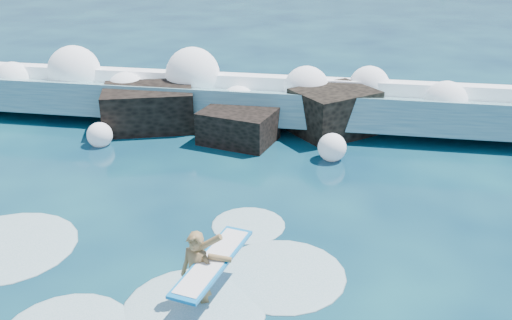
# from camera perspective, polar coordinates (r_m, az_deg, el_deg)

# --- Properties ---
(ground) EXTENTS (200.00, 200.00, 0.00)m
(ground) POSITION_cam_1_polar(r_m,az_deg,el_deg) (11.70, -9.04, -8.80)
(ground) COLOR #07203C
(ground) RESTS_ON ground
(breaking_wave) EXTENTS (19.91, 3.03, 1.72)m
(breaking_wave) POSITION_cam_1_polar(r_m,az_deg,el_deg) (18.66, -4.42, 6.10)
(breaking_wave) COLOR teal
(breaking_wave) RESTS_ON ground
(rock_cluster) EXTENTS (8.74, 3.63, 1.58)m
(rock_cluster) POSITION_cam_1_polar(r_m,az_deg,el_deg) (17.37, -2.49, 4.44)
(rock_cluster) COLOR black
(rock_cluster) RESTS_ON ground
(surfer_with_board) EXTENTS (1.11, 2.87, 1.65)m
(surfer_with_board) POSITION_cam_1_polar(r_m,az_deg,el_deg) (9.87, -5.59, -11.17)
(surfer_with_board) COLOR olive
(surfer_with_board) RESTS_ON ground
(wave_spray) EXTENTS (15.39, 4.52, 2.28)m
(wave_spray) POSITION_cam_1_polar(r_m,az_deg,el_deg) (18.55, -5.68, 7.48)
(wave_spray) COLOR white
(wave_spray) RESTS_ON ground
(surf_foam) EXTENTS (9.34, 5.78, 0.14)m
(surf_foam) POSITION_cam_1_polar(r_m,az_deg,el_deg) (10.85, -10.98, -11.87)
(surf_foam) COLOR silver
(surf_foam) RESTS_ON ground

